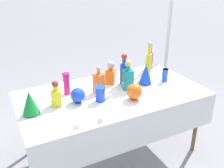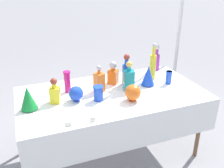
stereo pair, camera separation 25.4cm
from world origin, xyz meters
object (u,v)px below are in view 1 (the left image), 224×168
slender_vase_1 (100,93)px  round_bowl_0 (134,92)px  canopy_pole (168,37)px  tall_bottle_1 (149,58)px  square_decanter_2 (56,95)px  slender_vase_2 (67,83)px  tall_bottle_2 (149,64)px  fluted_vase_1 (30,102)px  fluted_vase_0 (146,74)px  slender_vase_0 (165,75)px  square_decanter_0 (128,78)px  tall_bottle_0 (124,71)px  square_decanter_3 (99,82)px  square_decanter_1 (111,74)px  round_bowl_1 (78,95)px

slender_vase_1 → round_bowl_0: round_bowl_0 is taller
slender_vase_1 → canopy_pole: (1.40, 0.76, 0.24)m
tall_bottle_1 → square_decanter_2: size_ratio=1.33×
slender_vase_2 → tall_bottle_2: bearing=-0.6°
tall_bottle_1 → fluted_vase_1: (-1.57, -0.47, -0.02)m
fluted_vase_0 → slender_vase_0: bearing=-10.8°
square_decanter_0 → slender_vase_0: (0.48, -0.02, -0.05)m
tall_bottle_0 → square_decanter_3: size_ratio=1.23×
slender_vase_0 → round_bowl_0: 0.59m
square_decanter_1 → fluted_vase_1: square_decanter_1 is taller
square_decanter_3 → slender_vase_2: (-0.31, 0.10, 0.01)m
square_decanter_1 → square_decanter_0: bearing=-65.9°
square_decanter_1 → square_decanter_3: (-0.21, -0.13, -0.00)m
tall_bottle_0 → slender_vase_0: tall_bottle_0 is taller
tall_bottle_2 → square_decanter_0: (-0.38, -0.17, -0.04)m
slender_vase_1 → fluted_vase_0: 0.64m
square_decanter_0 → slender_vase_2: bearing=163.8°
slender_vase_2 → fluted_vase_0: (0.86, -0.15, -0.00)m
round_bowl_1 → canopy_pole: (1.60, 0.69, 0.24)m
square_decanter_0 → tall_bottle_2: bearing=23.9°
fluted_vase_1 → canopy_pole: canopy_pole is taller
square_decanter_2 → square_decanter_0: bearing=0.6°
square_decanter_1 → fluted_vase_1: bearing=-163.6°
square_decanter_2 → canopy_pole: canopy_pole is taller
tall_bottle_1 → fluted_vase_0: tall_bottle_1 is taller
square_decanter_1 → slender_vase_0: size_ratio=1.75×
round_bowl_1 → tall_bottle_2: bearing=12.8°
fluted_vase_1 → slender_vase_2: bearing=30.4°
round_bowl_0 → fluted_vase_0: bearing=40.7°
tall_bottle_2 → square_decanter_3: size_ratio=1.51×
tall_bottle_0 → square_decanter_3: tall_bottle_0 is taller
fluted_vase_0 → canopy_pole: bearing=38.3°
square_decanter_0 → slender_vase_1: (-0.37, -0.11, -0.05)m
slender_vase_0 → round_bowl_1: bearing=-178.3°
square_decanter_3 → round_bowl_0: bearing=-53.3°
square_decanter_1 → slender_vase_2: size_ratio=1.14×
round_bowl_1 → slender_vase_2: bearing=98.6°
slender_vase_2 → canopy_pole: canopy_pole is taller
tall_bottle_2 → square_decanter_1: (-0.47, 0.04, -0.05)m
tall_bottle_1 → canopy_pole: (0.47, 0.24, 0.18)m
slender_vase_2 → square_decanter_3: bearing=-17.5°
slender_vase_1 → round_bowl_1: 0.22m
square_decanter_1 → canopy_pole: canopy_pole is taller
tall_bottle_0 → square_decanter_2: tall_bottle_0 is taller
square_decanter_2 → round_bowl_0: square_decanter_2 is taller
square_decanter_1 → slender_vase_0: square_decanter_1 is taller
tall_bottle_2 → canopy_pole: canopy_pole is taller
fluted_vase_1 → canopy_pole: (2.04, 0.70, 0.20)m
square_decanter_1 → tall_bottle_1: bearing=16.8°
square_decanter_3 → slender_vase_0: bearing=-7.0°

